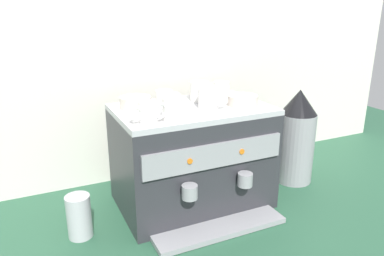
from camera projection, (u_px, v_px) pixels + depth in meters
name	position (u px, v px, depth m)	size (l,w,h in m)	color
ground_plane	(192.00, 201.00, 1.57)	(4.00, 4.00, 0.00)	#28563D
tiled_backsplash_wall	(159.00, 60.00, 1.70)	(2.80, 0.03, 1.10)	silver
espresso_machine	(193.00, 157.00, 1.50)	(0.60, 0.50, 0.41)	#2D2D33
ceramic_cup_0	(147.00, 112.00, 1.24)	(0.10, 0.06, 0.07)	white
ceramic_cup_1	(200.00, 91.00, 1.52)	(0.12, 0.07, 0.08)	white
ceramic_cup_2	(209.00, 98.00, 1.41)	(0.10, 0.10, 0.08)	white
ceramic_cup_3	(165.00, 99.00, 1.43)	(0.10, 0.07, 0.07)	white
ceramic_cup_4	(222.00, 88.00, 1.62)	(0.10, 0.08, 0.06)	white
ceramic_cup_5	(171.00, 108.00, 1.27)	(0.11, 0.07, 0.08)	white
ceramic_bowl_0	(242.00, 100.00, 1.46)	(0.12, 0.12, 0.04)	beige
ceramic_bowl_1	(135.00, 102.00, 1.42)	(0.12, 0.12, 0.04)	beige
coffee_grinder	(296.00, 137.00, 1.70)	(0.17, 0.17, 0.44)	#939399
milk_pitcher	(79.00, 216.00, 1.31)	(0.09, 0.09, 0.16)	#B7B7BC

